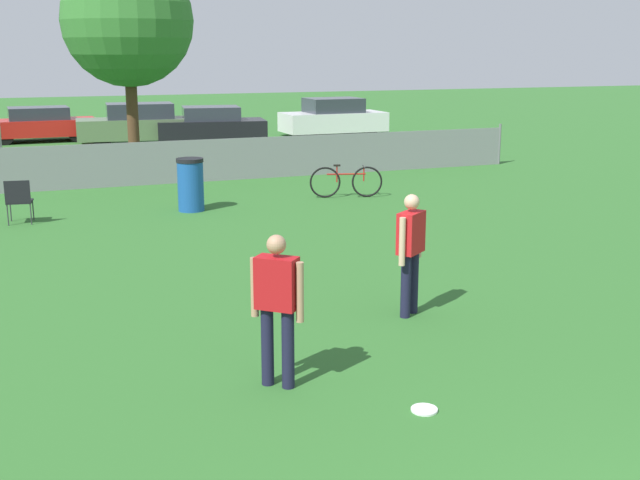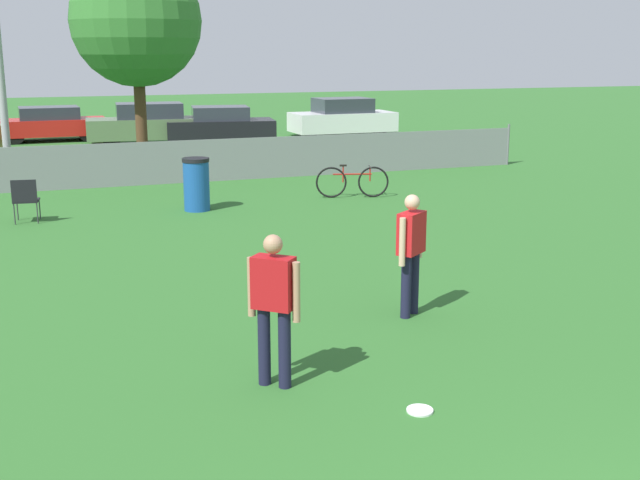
{
  "view_description": "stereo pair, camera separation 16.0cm",
  "coord_description": "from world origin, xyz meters",
  "px_view_note": "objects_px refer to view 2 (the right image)",
  "views": [
    {
      "loc": [
        -4.19,
        -2.46,
        3.36
      ],
      "look_at": [
        -0.65,
        6.61,
        1.05
      ],
      "focal_mm": 45.0,
      "sensor_mm": 36.0,
      "label": 1
    },
    {
      "loc": [
        -4.04,
        -2.52,
        3.36
      ],
      "look_at": [
        -0.65,
        6.61,
        1.05
      ],
      "focal_mm": 45.0,
      "sensor_mm": 36.0,
      "label": 2
    }
  ],
  "objects_px": {
    "parked_car_red": "(50,124)",
    "tree_near_pole": "(136,21)",
    "folding_chair_sideline": "(25,198)",
    "frisbee_disc": "(420,410)",
    "player_thrower_red": "(274,300)",
    "parked_car_white": "(343,118)",
    "parked_car_dark": "(220,125)",
    "parked_car_olive": "(150,124)",
    "player_defender_red": "(411,247)",
    "bicycle_sideline": "(352,182)",
    "trash_bin": "(196,184)"
  },
  "relations": [
    {
      "from": "bicycle_sideline",
      "to": "tree_near_pole",
      "type": "bearing_deg",
      "value": 139.85
    },
    {
      "from": "parked_car_red",
      "to": "parked_car_dark",
      "type": "relative_size",
      "value": 1.0
    },
    {
      "from": "parked_car_red",
      "to": "parked_car_olive",
      "type": "distance_m",
      "value": 4.09
    },
    {
      "from": "frisbee_disc",
      "to": "player_defender_red",
      "type": "bearing_deg",
      "value": 65.45
    },
    {
      "from": "frisbee_disc",
      "to": "bicycle_sideline",
      "type": "bearing_deg",
      "value": 70.6
    },
    {
      "from": "folding_chair_sideline",
      "to": "parked_car_olive",
      "type": "distance_m",
      "value": 13.84
    },
    {
      "from": "player_thrower_red",
      "to": "player_defender_red",
      "type": "xyz_separation_m",
      "value": [
        2.31,
        1.53,
        0.0
      ]
    },
    {
      "from": "player_thrower_red",
      "to": "tree_near_pole",
      "type": "bearing_deg",
      "value": 128.94
    },
    {
      "from": "bicycle_sideline",
      "to": "parked_car_olive",
      "type": "distance_m",
      "value": 13.05
    },
    {
      "from": "frisbee_disc",
      "to": "parked_car_red",
      "type": "xyz_separation_m",
      "value": [
        -2.32,
        25.79,
        0.63
      ]
    },
    {
      "from": "parked_car_dark",
      "to": "tree_near_pole",
      "type": "bearing_deg",
      "value": -112.39
    },
    {
      "from": "parked_car_olive",
      "to": "tree_near_pole",
      "type": "bearing_deg",
      "value": -95.67
    },
    {
      "from": "parked_car_dark",
      "to": "parked_car_olive",
      "type": "bearing_deg",
      "value": 175.98
    },
    {
      "from": "player_defender_red",
      "to": "parked_car_red",
      "type": "distance_m",
      "value": 23.45
    },
    {
      "from": "tree_near_pole",
      "to": "parked_car_red",
      "type": "xyz_separation_m",
      "value": [
        -2.15,
        9.06,
        -3.48
      ]
    },
    {
      "from": "parked_car_white",
      "to": "parked_car_red",
      "type": "bearing_deg",
      "value": 169.04
    },
    {
      "from": "parked_car_red",
      "to": "tree_near_pole",
      "type": "bearing_deg",
      "value": -78.08
    },
    {
      "from": "folding_chair_sideline",
      "to": "frisbee_disc",
      "type": "bearing_deg",
      "value": 115.66
    },
    {
      "from": "player_thrower_red",
      "to": "frisbee_disc",
      "type": "height_order",
      "value": "player_thrower_red"
    },
    {
      "from": "player_thrower_red",
      "to": "parked_car_white",
      "type": "distance_m",
      "value": 24.76
    },
    {
      "from": "trash_bin",
      "to": "parked_car_white",
      "type": "distance_m",
      "value": 15.87
    },
    {
      "from": "player_thrower_red",
      "to": "parked_car_red",
      "type": "bearing_deg",
      "value": 135.19
    },
    {
      "from": "frisbee_disc",
      "to": "trash_bin",
      "type": "xyz_separation_m",
      "value": [
        0.07,
        10.5,
        0.55
      ]
    },
    {
      "from": "bicycle_sideline",
      "to": "parked_car_red",
      "type": "relative_size",
      "value": 0.4
    },
    {
      "from": "trash_bin",
      "to": "parked_car_white",
      "type": "relative_size",
      "value": 0.27
    },
    {
      "from": "player_thrower_red",
      "to": "parked_car_dark",
      "type": "height_order",
      "value": "player_thrower_red"
    },
    {
      "from": "folding_chair_sideline",
      "to": "parked_car_red",
      "type": "bearing_deg",
      "value": -86.29
    },
    {
      "from": "player_thrower_red",
      "to": "parked_car_dark",
      "type": "distance_m",
      "value": 22.38
    },
    {
      "from": "player_thrower_red",
      "to": "parked_car_white",
      "type": "height_order",
      "value": "player_thrower_red"
    },
    {
      "from": "bicycle_sideline",
      "to": "parked_car_dark",
      "type": "bearing_deg",
      "value": 107.26
    },
    {
      "from": "player_defender_red",
      "to": "parked_car_olive",
      "type": "height_order",
      "value": "player_defender_red"
    },
    {
      "from": "tree_near_pole",
      "to": "parked_car_white",
      "type": "relative_size",
      "value": 1.43
    },
    {
      "from": "parked_car_olive",
      "to": "player_defender_red",
      "type": "bearing_deg",
      "value": -84.94
    },
    {
      "from": "trash_bin",
      "to": "parked_car_red",
      "type": "relative_size",
      "value": 0.27
    },
    {
      "from": "parked_car_white",
      "to": "parked_car_olive",
      "type": "bearing_deg",
      "value": -178.8
    },
    {
      "from": "bicycle_sideline",
      "to": "parked_car_dark",
      "type": "height_order",
      "value": "parked_car_dark"
    },
    {
      "from": "frisbee_disc",
      "to": "parked_car_olive",
      "type": "xyz_separation_m",
      "value": [
        1.08,
        23.52,
        0.71
      ]
    },
    {
      "from": "player_thrower_red",
      "to": "frisbee_disc",
      "type": "distance_m",
      "value": 1.79
    },
    {
      "from": "frisbee_disc",
      "to": "parked_car_white",
      "type": "bearing_deg",
      "value": 69.71
    },
    {
      "from": "tree_near_pole",
      "to": "parked_car_dark",
      "type": "distance_m",
      "value": 8.06
    },
    {
      "from": "player_defender_red",
      "to": "parked_car_white",
      "type": "bearing_deg",
      "value": 33.34
    },
    {
      "from": "player_thrower_red",
      "to": "parked_car_olive",
      "type": "distance_m",
      "value": 22.55
    },
    {
      "from": "folding_chair_sideline",
      "to": "bicycle_sideline",
      "type": "relative_size",
      "value": 0.54
    },
    {
      "from": "tree_near_pole",
      "to": "frisbee_disc",
      "type": "bearing_deg",
      "value": -89.42
    },
    {
      "from": "frisbee_disc",
      "to": "folding_chair_sideline",
      "type": "distance_m",
      "value": 10.96
    },
    {
      "from": "parked_car_white",
      "to": "parked_car_dark",
      "type": "bearing_deg",
      "value": -171.78
    },
    {
      "from": "parked_car_olive",
      "to": "folding_chair_sideline",
      "type": "bearing_deg",
      "value": -104.05
    },
    {
      "from": "parked_car_red",
      "to": "player_thrower_red",
      "type": "bearing_deg",
      "value": -88.63
    },
    {
      "from": "player_defender_red",
      "to": "frisbee_disc",
      "type": "relative_size",
      "value": 6.11
    },
    {
      "from": "player_thrower_red",
      "to": "trash_bin",
      "type": "height_order",
      "value": "player_thrower_red"
    }
  ]
}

